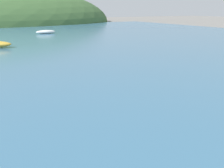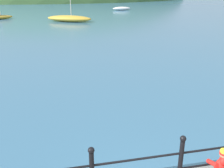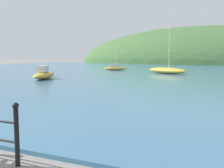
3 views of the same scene
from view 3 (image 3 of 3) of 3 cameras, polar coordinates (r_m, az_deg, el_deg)
name	(u,v)px [view 3 (image 3 of 3)]	position (r m, az deg, el deg)	size (l,w,h in m)	color
water	(177,71)	(34.66, 13.90, 2.75)	(80.00, 60.00, 0.10)	#386684
far_hillside	(203,63)	(73.10, 19.12, 4.30)	(68.59, 37.73, 19.18)	#3D6033
boat_far_left	(44,75)	(22.60, -14.60, 2.00)	(2.29, 3.88, 1.12)	gold
boat_mid_harbor	(167,70)	(28.94, 11.89, 2.92)	(5.00, 3.51, 6.03)	gold
boat_nearest_quay	(115,68)	(34.71, 0.68, 3.50)	(3.11, 1.89, 2.85)	gold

